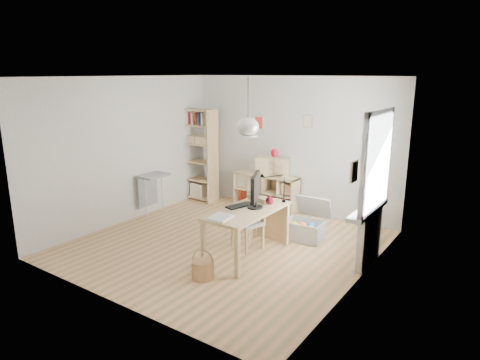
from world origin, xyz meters
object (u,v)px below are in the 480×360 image
Objects in this scene: chair at (250,220)px; drawer_chest at (273,167)px; tall_bookshelf at (199,151)px; monitor at (255,189)px; desk at (248,215)px; cube_shelf at (266,194)px; storage_chest at (306,226)px.

drawer_chest is at bearing 126.75° from chair.
chair is 2.08m from drawer_chest.
tall_bookshelf is 3.48× the size of monitor.
desk reaches higher than cube_shelf.
monitor is at bearing 65.21° from desk.
drawer_chest is (1.75, 0.24, -0.18)m from tall_bookshelf.
desk is 1.81× the size of chair.
cube_shelf is 2.43× the size of monitor.
monitor is 2.26m from drawer_chest.
desk is at bearing -139.45° from monitor.
tall_bookshelf is 3.03m from chair.
cube_shelf is 1.88× the size of storage_chest.
cube_shelf is 1.77m from tall_bookshelf.
drawer_chest is (-0.71, 1.91, 0.44)m from chair.
desk is 0.41m from monitor.
drawer_chest is (-0.84, 2.19, 0.25)m from desk.
tall_bookshelf reaches higher than drawer_chest.
cube_shelf is 0.70× the size of tall_bookshelf.
drawer_chest is at bearing 88.75° from monitor.
monitor reaches higher than storage_chest.
monitor reaches higher than desk.
tall_bookshelf is at bearing 162.24° from chair.
tall_bookshelf is 2.99× the size of drawer_chest.
monitor reaches higher than chair.
cube_shelf is 1.69× the size of chair.
tall_bookshelf is at bearing 170.84° from drawer_chest.
chair is at bearing -34.25° from tall_bookshelf.
chair reaches higher than desk.
desk reaches higher than storage_chest.
drawer_chest is at bearing 7.81° from tall_bookshelf.
desk is 2.02× the size of storage_chest.
desk is 3.27m from tall_bookshelf.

